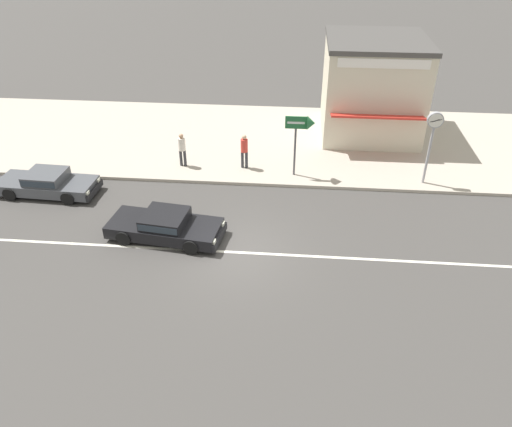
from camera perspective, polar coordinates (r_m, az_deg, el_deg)
ground_plane at (r=18.99m, az=-2.18°, el=-4.46°), size 160.00×160.00×0.00m
lane_centre_stripe at (r=18.98m, az=-2.18°, el=-4.45°), size 50.40×0.14×0.01m
kerb_strip at (r=27.68m, az=0.34°, el=8.40°), size 68.00×10.00×0.15m
sedan_black_1 at (r=19.83m, az=-10.31°, el=-1.34°), size 4.68×2.32×1.06m
sedan_dark_grey_2 at (r=24.31m, az=-22.76°, el=3.26°), size 4.54×1.96×1.06m
street_clock at (r=23.42m, az=19.60°, el=8.94°), size 0.70×0.22×3.44m
arrow_signboard at (r=22.91m, az=5.80°, el=9.88°), size 1.34×0.64×2.98m
pedestrian_near_clock at (r=24.60m, az=-8.46°, el=7.50°), size 0.34×0.34×1.69m
pedestrian_mid_kerb at (r=24.14m, az=-1.35°, el=7.42°), size 0.34×0.34×1.72m
shopfront_corner_warung at (r=28.45m, az=13.15°, el=13.94°), size 5.21×6.27×5.11m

